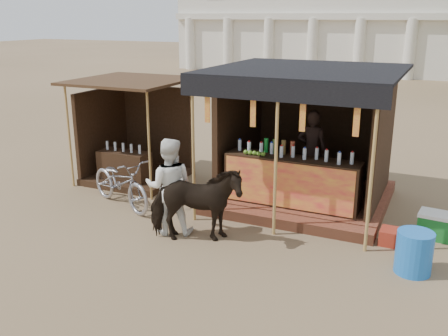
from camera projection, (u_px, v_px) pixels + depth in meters
ground at (183, 260)px, 7.98m from camera, size 120.00×120.00×0.00m
main_stall at (304, 155)px, 10.21m from camera, size 3.60×3.61×2.78m
secondary_stall at (131, 143)px, 11.81m from camera, size 2.40×2.40×2.38m
cow at (195, 204)px, 8.47m from camera, size 1.76×1.30×1.35m
motorbike at (121, 182)px, 10.11m from camera, size 2.07×1.40×1.03m
bystander at (169, 187)px, 8.77m from camera, size 1.03×0.93×1.74m
blue_barrel at (414, 252)px, 7.52m from camera, size 0.60×0.60×0.66m
red_crate at (393, 237)px, 8.50m from camera, size 0.43×0.39×0.27m
cooler at (437, 225)px, 8.73m from camera, size 0.68×0.50×0.46m
background_building at (371, 12)px, 33.66m from camera, size 26.00×7.45×8.18m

